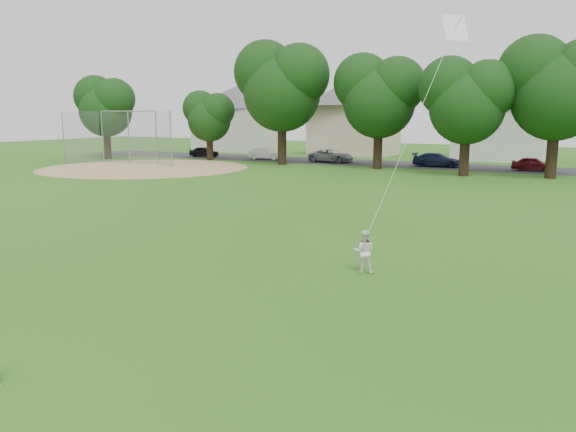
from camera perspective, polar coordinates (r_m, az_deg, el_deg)
The scene contains 9 objects.
ground at distance 13.22m, azimuth -12.61°, elevation -10.45°, with size 160.00×160.00×0.00m, color #295C15.
street at distance 52.14m, azimuth 19.11°, elevation 4.65°, with size 90.00×7.00×0.01m, color #2D2D30.
dirt_infield at distance 50.80m, azimuth -14.32°, elevation 4.77°, with size 18.00×18.00×0.02m, color #9E7F51.
older_boy at distance 16.69m, azimuth 7.74°, elevation -3.60°, with size 0.63×0.49×1.29m, color white.
kite at distance 17.32m, azimuth 12.35°, elevation 8.25°, with size 1.35×1.91×7.13m.
baseball_backstop at distance 55.33m, azimuth -16.17°, elevation 7.65°, with size 11.06×3.66×4.92m.
tree_row at distance 46.21m, azimuth 21.93°, elevation 12.06°, with size 81.64×9.63×11.65m.
parked_cars at distance 50.87m, azimuth 20.78°, elevation 5.10°, with size 62.84×2.07×1.24m.
house_row at distance 61.88m, azimuth 20.59°, elevation 10.00°, with size 77.30×13.49×10.31m.
Camera 1 is at (8.20, -9.28, 4.63)m, focal length 35.00 mm.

